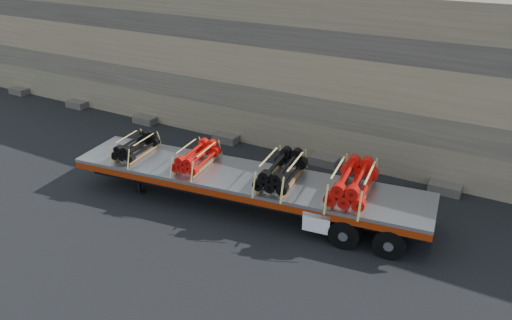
% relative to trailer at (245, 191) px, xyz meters
% --- Properties ---
extents(ground, '(120.00, 120.00, 0.00)m').
position_rel_trailer_xyz_m(ground, '(-0.92, 0.06, -0.65)').
color(ground, black).
rests_on(ground, ground).
extents(rock_wall, '(44.00, 3.00, 7.00)m').
position_rel_trailer_xyz_m(rock_wall, '(-0.92, 6.56, 2.85)').
color(rock_wall, '#7A6B54').
rests_on(rock_wall, ground).
extents(trailer, '(13.18, 4.14, 1.30)m').
position_rel_trailer_xyz_m(trailer, '(0.00, 0.00, 0.00)').
color(trailer, '#999BA0').
rests_on(trailer, ground).
extents(bundle_front, '(1.18, 2.00, 0.67)m').
position_rel_trailer_xyz_m(bundle_front, '(-4.52, -0.58, 0.98)').
color(bundle_front, black).
rests_on(bundle_front, trailer).
extents(bundle_midfront, '(1.25, 2.12, 0.71)m').
position_rel_trailer_xyz_m(bundle_midfront, '(-1.90, -0.25, 1.00)').
color(bundle_midfront, red).
rests_on(bundle_midfront, trailer).
extents(bundle_midrear, '(1.47, 2.48, 0.83)m').
position_rel_trailer_xyz_m(bundle_midrear, '(1.35, 0.17, 1.07)').
color(bundle_midrear, black).
rests_on(bundle_midrear, trailer).
extents(bundle_rear, '(1.58, 2.67, 0.90)m').
position_rel_trailer_xyz_m(bundle_rear, '(3.78, 0.49, 1.10)').
color(bundle_rear, red).
rests_on(bundle_rear, trailer).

